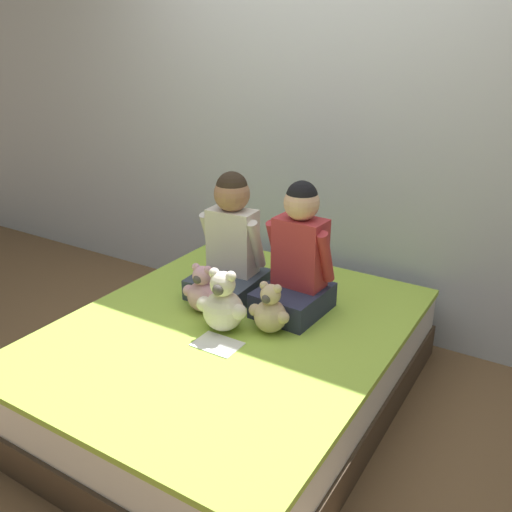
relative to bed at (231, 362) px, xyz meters
name	(u,v)px	position (x,y,z in m)	size (l,w,h in m)	color
ground_plane	(231,396)	(0.00, 0.00, -0.20)	(14.00, 14.00, 0.00)	brown
wall_behind_bed	(331,119)	(0.00, 1.06, 1.05)	(8.00, 0.06, 2.50)	silver
bed	(231,362)	(0.00, 0.00, 0.00)	(1.52, 1.87, 0.41)	#473828
child_on_left	(231,243)	(-0.21, 0.32, 0.48)	(0.36, 0.38, 0.66)	#384251
child_on_right	(298,259)	(0.19, 0.32, 0.48)	(0.34, 0.38, 0.66)	#282D47
teddy_bear_held_by_left_child	(203,291)	(-0.21, 0.06, 0.31)	(0.21, 0.16, 0.25)	#DBA3B2
teddy_bear_held_by_right_child	(270,311)	(0.19, 0.06, 0.31)	(0.21, 0.16, 0.25)	#D1B78E
teddy_bear_between_children	(223,305)	(-0.01, -0.04, 0.33)	(0.26, 0.19, 0.31)	silver
sign_card	(217,344)	(0.05, -0.17, 0.21)	(0.21, 0.15, 0.00)	white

